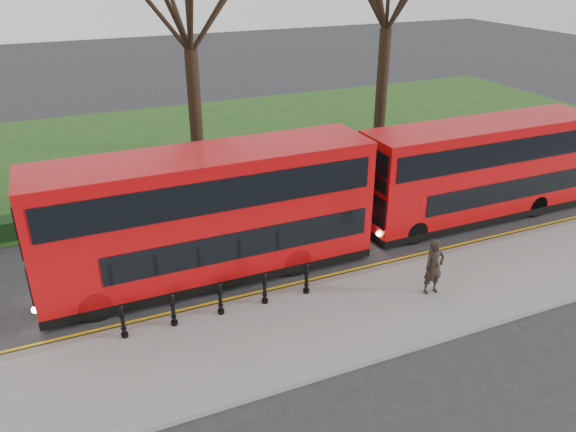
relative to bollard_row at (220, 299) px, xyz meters
name	(u,v)px	position (x,y,z in m)	size (l,w,h in m)	color
ground	(223,291)	(0.47, 1.35, -0.65)	(120.00, 120.00, 0.00)	#28282B
pavement	(255,343)	(0.47, -1.65, -0.57)	(60.00, 4.00, 0.15)	gray
kerb	(233,305)	(0.47, 0.35, -0.57)	(60.00, 0.25, 0.16)	slate
grass_verge	(140,152)	(0.47, 16.35, -0.62)	(60.00, 18.00, 0.06)	#264C19
hedge	(174,202)	(0.47, 8.15, -0.25)	(60.00, 0.90, 0.80)	black
yellow_line_outer	(230,302)	(0.47, 0.65, -0.64)	(60.00, 0.10, 0.01)	yellow
yellow_line_inner	(228,299)	(0.47, 0.85, -0.64)	(60.00, 0.10, 0.01)	yellow
tree_mid	(187,2)	(2.47, 11.35, 7.33)	(7.02, 7.02, 10.98)	black
bollard_row	(220,299)	(0.00, 0.00, 0.00)	(5.80, 0.15, 1.00)	black
bus_lead	(208,217)	(0.43, 2.45, 1.54)	(10.93, 2.51, 4.35)	#BC0A0D
bus_rear	(479,171)	(11.63, 2.61, 1.35)	(10.00, 2.30, 3.98)	#BC0A0D
pedestrian	(434,267)	(6.47, -1.56, 0.42)	(0.67, 0.44, 1.85)	black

